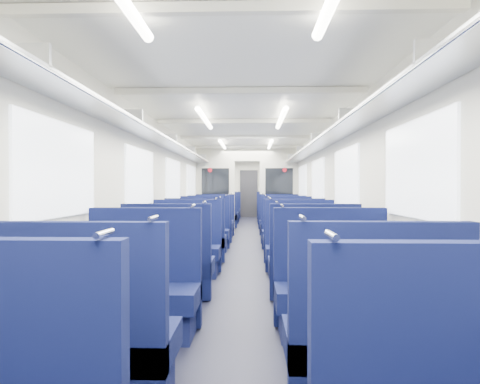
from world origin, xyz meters
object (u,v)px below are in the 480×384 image
seat_9 (313,268)px  seat_11 (300,252)px  seat_14 (204,233)px  seat_26 (228,211)px  seat_27 (270,211)px  seat_15 (287,234)px  seat_6 (142,294)px  bulkhead (247,189)px  seat_22 (224,215)px  seat_13 (293,242)px  seat_17 (283,228)px  seat_23 (273,215)px  seat_19 (279,223)px  seat_18 (215,223)px  seat_21 (275,218)px  end_door (249,194)px  seat_12 (196,242)px  seat_10 (186,251)px  seat_16 (210,228)px  seat_5 (373,348)px  seat_8 (169,268)px  seat_24 (226,213)px  seat_4 (86,349)px  seat_7 (332,294)px

seat_9 → seat_11: (0.00, 1.20, 0.00)m
seat_14 → seat_26: 7.88m
seat_26 → seat_27: same height
seat_15 → seat_27: same height
seat_6 → bulkhead: bearing=83.8°
seat_14 → seat_26: (0.00, 7.88, 0.00)m
seat_14 → seat_22: bearing=90.0°
bulkhead → seat_13: size_ratio=2.49×
seat_17 → seat_23: same height
seat_19 → bulkhead: bearing=138.5°
seat_22 → seat_14: bearing=-90.0°
seat_9 → seat_26: size_ratio=1.00×
seat_18 → seat_21: (1.66, 2.01, 0.00)m
seat_13 → seat_17: bearing=90.0°
seat_14 → seat_21: (1.66, 4.24, 0.00)m
end_door → seat_9: size_ratio=1.78×
seat_12 → seat_21: (1.66, 5.46, 0.00)m
seat_27 → seat_21: bearing=-90.0°
seat_10 → seat_21: same height
end_door → seat_16: 8.05m
seat_16 → seat_22: same height
seat_5 → seat_14: bearing=106.1°
seat_19 → seat_26: 5.81m
seat_10 → seat_9: bearing=-35.7°
seat_27 → seat_15: bearing=-90.0°
seat_8 → seat_9: 1.66m
seat_12 → seat_22: (0.00, 6.80, 0.00)m
seat_9 → seat_24: bearing=99.3°
seat_8 → seat_27: (1.66, 11.20, 0.00)m
seat_16 → seat_8: bearing=-90.0°
seat_14 → seat_27: 7.90m
seat_13 → seat_19: bearing=90.0°
seat_14 → seat_22: (0.00, 5.57, 0.00)m
seat_4 → seat_9: (1.66, 2.37, 0.00)m
seat_4 → seat_8: bearing=90.0°
seat_7 → seat_13: (0.00, 3.32, 0.00)m
end_door → seat_8: size_ratio=1.78×
seat_16 → seat_24: same height
seat_22 → seat_11: bearing=-78.0°
bulkhead → seat_26: bulkhead is taller
seat_13 → seat_15: size_ratio=1.00×
seat_5 → seat_6: 2.00m
seat_26 → seat_7: bearing=-82.4°
seat_26 → bulkhead: bearing=-80.3°
seat_6 → seat_18: same height
seat_17 → end_door: bearing=95.8°
seat_18 → seat_5: bearing=-78.3°
seat_16 → seat_19: 2.02m
seat_16 → seat_11: bearing=-64.2°
seat_11 → seat_14: (-1.66, 2.26, 0.00)m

